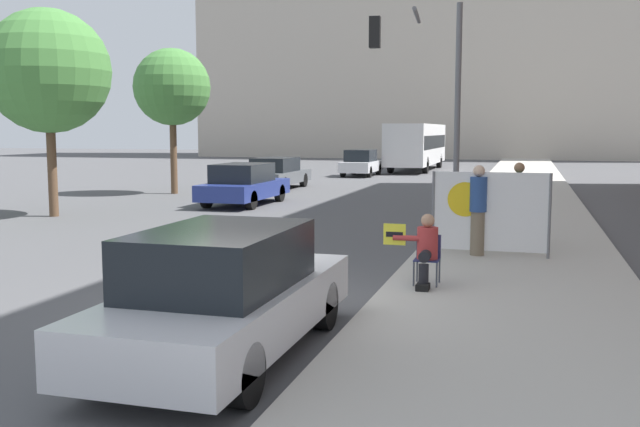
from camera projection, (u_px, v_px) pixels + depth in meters
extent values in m
plane|color=#4F4F51|center=(247.00, 305.00, 10.77)|extent=(160.00, 160.00, 0.00)
cube|color=#B7B2A8|center=(521.00, 207.00, 24.00)|extent=(4.07, 90.00, 0.13)
cube|color=#BCB2A3|center=(468.00, 0.00, 68.73)|extent=(52.00, 12.00, 30.27)
cylinder|color=#474C56|center=(414.00, 274.00, 11.50)|extent=(0.03, 0.03, 0.40)
cylinder|color=#474C56|center=(437.00, 275.00, 11.40)|extent=(0.03, 0.03, 0.40)
cylinder|color=#474C56|center=(417.00, 270.00, 11.85)|extent=(0.03, 0.03, 0.40)
cylinder|color=#474C56|center=(439.00, 271.00, 11.75)|extent=(0.03, 0.03, 0.40)
cube|color=navy|center=(427.00, 260.00, 11.60)|extent=(0.40, 0.40, 0.02)
cube|color=navy|center=(429.00, 246.00, 11.76)|extent=(0.40, 0.02, 0.38)
cylinder|color=black|center=(426.00, 255.00, 11.44)|extent=(0.18, 0.42, 0.18)
cylinder|color=black|center=(424.00, 277.00, 11.27)|extent=(0.16, 0.16, 0.40)
cube|color=black|center=(423.00, 287.00, 11.23)|extent=(0.20, 0.28, 0.10)
cylinder|color=#B23333|center=(427.00, 243.00, 11.60)|extent=(0.34, 0.34, 0.52)
sphere|color=tan|center=(428.00, 221.00, 11.55)|extent=(0.22, 0.22, 0.22)
cylinder|color=#B23333|center=(407.00, 238.00, 11.60)|extent=(0.45, 0.09, 0.09)
cube|color=yellow|center=(395.00, 234.00, 11.65)|extent=(0.37, 0.02, 0.35)
cube|color=black|center=(394.00, 234.00, 11.64)|extent=(0.28, 0.01, 0.08)
cylinder|color=#756651|center=(477.00, 233.00, 14.33)|extent=(0.28, 0.28, 0.89)
cylinder|color=navy|center=(478.00, 194.00, 14.24)|extent=(0.34, 0.34, 0.70)
sphere|color=beige|center=(479.00, 171.00, 14.18)|extent=(0.23, 0.23, 0.23)
cylinder|color=black|center=(518.00, 224.00, 15.81)|extent=(0.28, 0.28, 0.88)
cylinder|color=#236642|center=(519.00, 189.00, 15.72)|extent=(0.34, 0.34, 0.70)
sphere|color=#936B4C|center=(519.00, 168.00, 15.66)|extent=(0.23, 0.23, 0.23)
cylinder|color=slate|center=(433.00, 212.00, 14.53)|extent=(0.06, 0.06, 1.68)
cylinder|color=slate|center=(550.00, 216.00, 13.90)|extent=(0.06, 0.06, 1.68)
cube|color=white|center=(490.00, 212.00, 14.21)|extent=(2.26, 0.02, 1.58)
cylinder|color=yellow|center=(465.00, 199.00, 14.30)|extent=(0.70, 0.01, 0.70)
cylinder|color=slate|center=(457.00, 114.00, 19.35)|extent=(0.16, 0.16, 5.90)
cylinder|color=slate|center=(417.00, 15.00, 19.25)|extent=(0.32, 2.27, 0.11)
cube|color=black|center=(375.00, 32.00, 19.52)|extent=(0.33, 0.33, 0.84)
sphere|color=green|center=(375.00, 43.00, 19.55)|extent=(0.18, 0.18, 0.18)
cube|color=silver|center=(228.00, 309.00, 8.31)|extent=(1.76, 4.53, 0.59)
cube|color=black|center=(220.00, 258.00, 8.06)|extent=(1.52, 2.35, 0.67)
cylinder|color=black|center=(217.00, 298.00, 9.89)|extent=(0.22, 0.64, 0.64)
cylinder|color=black|center=(324.00, 306.00, 9.46)|extent=(0.22, 0.64, 0.64)
cylinder|color=black|center=(102.00, 360.00, 7.21)|extent=(0.22, 0.64, 0.64)
cylinder|color=black|center=(244.00, 375.00, 6.78)|extent=(0.22, 0.64, 0.64)
cube|color=navy|center=(245.00, 189.00, 25.34)|extent=(1.85, 4.59, 0.55)
cube|color=black|center=(242.00, 173.00, 25.09)|extent=(1.59, 2.39, 0.65)
cylinder|color=black|center=(239.00, 192.00, 26.95)|extent=(0.22, 0.64, 0.64)
cylinder|color=black|center=(280.00, 193.00, 26.50)|extent=(0.22, 0.64, 0.64)
cylinder|color=black|center=(207.00, 199.00, 24.23)|extent=(0.22, 0.64, 0.64)
cylinder|color=black|center=(251.00, 200.00, 23.78)|extent=(0.22, 0.64, 0.64)
cube|color=#565B60|center=(277.00, 177.00, 32.27)|extent=(1.83, 4.70, 0.52)
cube|color=black|center=(275.00, 165.00, 32.02)|extent=(1.58, 2.45, 0.62)
cylinder|color=black|center=(271.00, 179.00, 33.91)|extent=(0.22, 0.64, 0.64)
cylinder|color=black|center=(304.00, 180.00, 33.46)|extent=(0.22, 0.64, 0.64)
cylinder|color=black|center=(248.00, 184.00, 31.13)|extent=(0.22, 0.64, 0.64)
cylinder|color=black|center=(283.00, 184.00, 30.68)|extent=(0.22, 0.64, 0.64)
cube|color=silver|center=(361.00, 166.00, 41.32)|extent=(1.73, 4.15, 0.58)
cube|color=black|center=(361.00, 155.00, 41.09)|extent=(1.49, 2.16, 0.67)
cylinder|color=black|center=(354.00, 169.00, 42.79)|extent=(0.22, 0.64, 0.64)
cylinder|color=black|center=(378.00, 169.00, 42.37)|extent=(0.22, 0.64, 0.64)
cylinder|color=black|center=(343.00, 171.00, 40.33)|extent=(0.22, 0.64, 0.64)
cylinder|color=black|center=(369.00, 172.00, 39.91)|extent=(0.22, 0.64, 0.64)
cube|color=silver|center=(417.00, 144.00, 47.20)|extent=(2.46, 11.36, 2.60)
cube|color=black|center=(417.00, 142.00, 47.18)|extent=(2.48, 10.79, 0.85)
cylinder|color=black|center=(409.00, 160.00, 51.00)|extent=(0.30, 1.04, 1.04)
cylinder|color=black|center=(439.00, 160.00, 50.40)|extent=(0.30, 1.04, 1.04)
cylinder|color=black|center=(391.00, 165.00, 44.28)|extent=(0.30, 1.04, 1.04)
cylinder|color=black|center=(425.00, 165.00, 43.68)|extent=(0.30, 1.04, 1.04)
cylinder|color=brown|center=(52.00, 166.00, 21.77)|extent=(0.28, 0.28, 3.10)
sphere|color=#47843D|center=(48.00, 71.00, 21.44)|extent=(3.73, 3.73, 3.73)
cylinder|color=brown|center=(174.00, 154.00, 29.64)|extent=(0.28, 0.28, 3.31)
sphere|color=#47843D|center=(172.00, 87.00, 29.32)|extent=(3.16, 3.16, 3.16)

